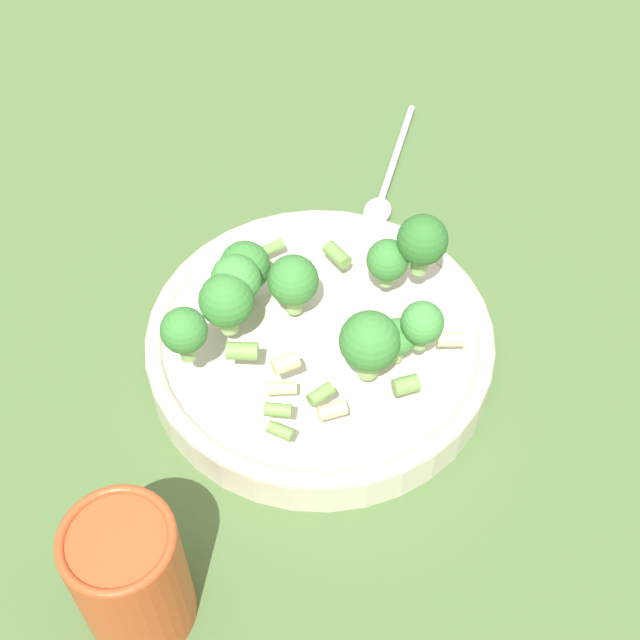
% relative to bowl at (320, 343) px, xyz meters
% --- Properties ---
extents(ground_plane, '(3.00, 3.00, 0.00)m').
position_rel_bowl_xyz_m(ground_plane, '(0.00, 0.00, -0.02)').
color(ground_plane, '#4C6B38').
extents(bowl, '(0.28, 0.28, 0.04)m').
position_rel_bowl_xyz_m(bowl, '(0.00, 0.00, 0.00)').
color(bowl, beige).
rests_on(bowl, ground_plane).
extents(pasta_salad, '(0.23, 0.19, 0.08)m').
position_rel_bowl_xyz_m(pasta_salad, '(0.01, -0.00, 0.06)').
color(pasta_salad, '#8CB766').
rests_on(pasta_salad, bowl).
extents(cup, '(0.07, 0.07, 0.11)m').
position_rel_bowl_xyz_m(cup, '(0.22, 0.10, 0.04)').
color(cup, '#CC4C23').
rests_on(cup, ground_plane).
extents(spoon, '(0.15, 0.12, 0.01)m').
position_rel_bowl_xyz_m(spoon, '(-0.17, -0.13, -0.02)').
color(spoon, silver).
rests_on(spoon, ground_plane).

